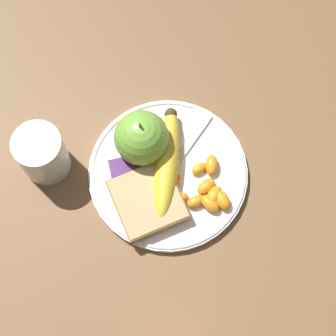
{
  "coord_description": "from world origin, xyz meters",
  "views": [
    {
      "loc": [
        0.27,
        -0.06,
        0.82
      ],
      "look_at": [
        0.0,
        0.0,
        0.03
      ],
      "focal_mm": 60.0,
      "sensor_mm": 36.0,
      "label": 1
    }
  ],
  "objects_px": {
    "plate": "(168,173)",
    "jam_packet": "(124,174)",
    "juice_glass": "(42,154)",
    "banana": "(166,162)",
    "fork": "(171,168)",
    "bread_slice": "(148,200)",
    "apple": "(142,138)"
  },
  "relations": [
    {
      "from": "plate",
      "to": "jam_packet",
      "type": "xyz_separation_m",
      "value": [
        -0.01,
        -0.07,
        0.01
      ]
    },
    {
      "from": "juice_glass",
      "to": "jam_packet",
      "type": "xyz_separation_m",
      "value": [
        0.05,
        0.11,
        -0.02
      ]
    },
    {
      "from": "juice_glass",
      "to": "banana",
      "type": "distance_m",
      "value": 0.18
    },
    {
      "from": "fork",
      "to": "juice_glass",
      "type": "bearing_deg",
      "value": -59.7
    },
    {
      "from": "juice_glass",
      "to": "plate",
      "type": "bearing_deg",
      "value": 71.03
    },
    {
      "from": "plate",
      "to": "apple",
      "type": "height_order",
      "value": "apple"
    },
    {
      "from": "banana",
      "to": "bread_slice",
      "type": "relative_size",
      "value": 1.53
    },
    {
      "from": "apple",
      "to": "bread_slice",
      "type": "xyz_separation_m",
      "value": [
        0.09,
        -0.01,
        -0.03
      ]
    },
    {
      "from": "juice_glass",
      "to": "fork",
      "type": "bearing_deg",
      "value": 72.94
    },
    {
      "from": "banana",
      "to": "plate",
      "type": "bearing_deg",
      "value": 1.44
    },
    {
      "from": "juice_glass",
      "to": "fork",
      "type": "height_order",
      "value": "juice_glass"
    },
    {
      "from": "banana",
      "to": "fork",
      "type": "relative_size",
      "value": 1.2
    },
    {
      "from": "juice_glass",
      "to": "apple",
      "type": "relative_size",
      "value": 0.95
    },
    {
      "from": "apple",
      "to": "fork",
      "type": "relative_size",
      "value": 0.62
    },
    {
      "from": "banana",
      "to": "bread_slice",
      "type": "xyz_separation_m",
      "value": [
        0.05,
        -0.04,
        -0.01
      ]
    },
    {
      "from": "banana",
      "to": "bread_slice",
      "type": "distance_m",
      "value": 0.06
    },
    {
      "from": "jam_packet",
      "to": "bread_slice",
      "type": "bearing_deg",
      "value": 28.12
    },
    {
      "from": "plate",
      "to": "juice_glass",
      "type": "xyz_separation_m",
      "value": [
        -0.06,
        -0.18,
        0.03
      ]
    },
    {
      "from": "banana",
      "to": "bread_slice",
      "type": "bearing_deg",
      "value": -38.54
    },
    {
      "from": "apple",
      "to": "banana",
      "type": "xyz_separation_m",
      "value": [
        0.04,
        0.03,
        -0.02
      ]
    },
    {
      "from": "banana",
      "to": "jam_packet",
      "type": "height_order",
      "value": "banana"
    },
    {
      "from": "plate",
      "to": "fork",
      "type": "xyz_separation_m",
      "value": [
        -0.0,
        0.01,
        0.01
      ]
    },
    {
      "from": "plate",
      "to": "fork",
      "type": "bearing_deg",
      "value": 125.37
    },
    {
      "from": "plate",
      "to": "bread_slice",
      "type": "bearing_deg",
      "value": -45.89
    },
    {
      "from": "bread_slice",
      "to": "jam_packet",
      "type": "distance_m",
      "value": 0.05
    },
    {
      "from": "plate",
      "to": "bread_slice",
      "type": "xyz_separation_m",
      "value": [
        0.04,
        -0.04,
        0.02
      ]
    },
    {
      "from": "bread_slice",
      "to": "fork",
      "type": "xyz_separation_m",
      "value": [
        -0.04,
        0.05,
        -0.01
      ]
    },
    {
      "from": "apple",
      "to": "banana",
      "type": "height_order",
      "value": "apple"
    },
    {
      "from": "plate",
      "to": "fork",
      "type": "distance_m",
      "value": 0.01
    },
    {
      "from": "banana",
      "to": "jam_packet",
      "type": "xyz_separation_m",
      "value": [
        0.0,
        -0.07,
        -0.01
      ]
    },
    {
      "from": "banana",
      "to": "fork",
      "type": "bearing_deg",
      "value": 45.37
    },
    {
      "from": "juice_glass",
      "to": "apple",
      "type": "distance_m",
      "value": 0.15
    }
  ]
}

